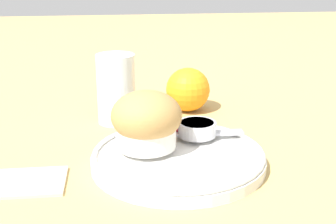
% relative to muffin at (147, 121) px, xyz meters
% --- Properties ---
extents(ground_plane, '(3.00, 3.00, 0.00)m').
position_rel_muffin_xyz_m(ground_plane, '(0.06, -0.01, -0.06)').
color(ground_plane, tan).
extents(plate, '(0.22, 0.22, 0.02)m').
position_rel_muffin_xyz_m(plate, '(0.04, -0.02, -0.05)').
color(plate, white).
rests_on(plate, ground_plane).
extents(muffin, '(0.09, 0.09, 0.07)m').
position_rel_muffin_xyz_m(muffin, '(0.00, 0.00, 0.00)').
color(muffin, silver).
rests_on(muffin, plate).
extents(cream_ramekin, '(0.05, 0.05, 0.02)m').
position_rel_muffin_xyz_m(cream_ramekin, '(0.07, 0.03, -0.02)').
color(cream_ramekin, silver).
rests_on(cream_ramekin, plate).
extents(berry_pair, '(0.03, 0.02, 0.02)m').
position_rel_muffin_xyz_m(berry_pair, '(0.04, 0.04, -0.03)').
color(berry_pair, '#B7192D').
rests_on(berry_pair, plate).
extents(butter_knife, '(0.18, 0.02, 0.00)m').
position_rel_muffin_xyz_m(butter_knife, '(0.05, 0.03, -0.03)').
color(butter_knife, '#B7B7BC').
rests_on(butter_knife, plate).
extents(orange_fruit, '(0.07, 0.07, 0.07)m').
position_rel_muffin_xyz_m(orange_fruit, '(0.08, 0.20, -0.02)').
color(orange_fruit, orange).
rests_on(orange_fruit, ground_plane).
extents(juice_glass, '(0.06, 0.06, 0.11)m').
position_rel_muffin_xyz_m(juice_glass, '(-0.04, 0.15, -0.00)').
color(juice_glass, silver).
rests_on(juice_glass, ground_plane).
extents(folded_napkin, '(0.13, 0.07, 0.01)m').
position_rel_muffin_xyz_m(folded_napkin, '(-0.17, -0.05, -0.05)').
color(folded_napkin, beige).
rests_on(folded_napkin, ground_plane).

